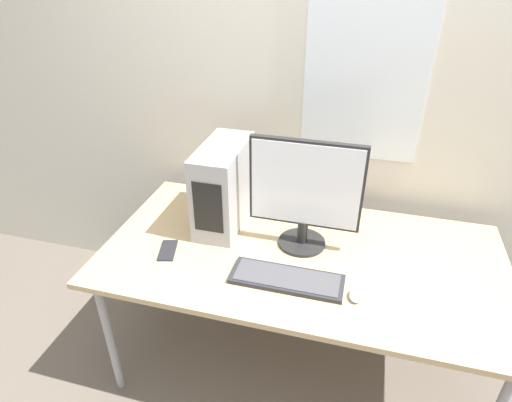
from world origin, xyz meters
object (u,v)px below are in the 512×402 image
pc_tower (224,186)px  cell_phone (168,250)px  mouse (356,295)px  keyboard (287,279)px  monitor_main (305,192)px

pc_tower → cell_phone: 0.41m
mouse → cell_phone: (-0.87, 0.08, -0.01)m
cell_phone → pc_tower: bearing=45.1°
keyboard → cell_phone: 0.58m
pc_tower → cell_phone: (-0.18, -0.31, -0.21)m
mouse → cell_phone: bearing=174.7°
pc_tower → mouse: pc_tower is taller
pc_tower → keyboard: 0.58m
monitor_main → keyboard: bearing=-93.0°
keyboard → mouse: (0.29, -0.02, 0.00)m
pc_tower → keyboard: pc_tower is taller
keyboard → cell_phone: size_ratio=2.88×
mouse → pc_tower: bearing=150.5°
monitor_main → cell_phone: (-0.59, -0.22, -0.28)m
monitor_main → cell_phone: 0.69m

